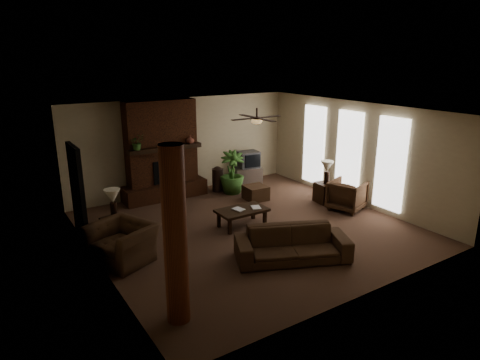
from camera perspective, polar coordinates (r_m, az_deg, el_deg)
room_shell at (r=9.69m, az=1.28°, el=1.13°), size 7.00×7.00×7.00m
fireplace at (r=12.15m, az=-10.46°, el=2.87°), size 2.40×0.70×2.80m
windows at (r=12.05m, az=14.47°, el=3.46°), size 0.08×3.65×2.35m
log_column at (r=6.35m, az=-8.77°, el=-7.64°), size 0.36×0.36×2.80m
doorway at (r=10.13m, az=-21.13°, el=-1.39°), size 0.10×1.00×2.10m
ceiling_fan at (r=9.92m, az=2.28°, el=8.16°), size 1.35×1.35×0.37m
sofa at (r=8.58m, az=7.12°, el=-7.92°), size 2.34×1.53×0.89m
armchair_left at (r=8.75m, az=-15.71°, el=-7.39°), size 1.19×1.40×1.04m
armchair_right at (r=11.54m, az=14.30°, el=-1.82°), size 1.03×1.06×0.87m
coffee_table at (r=10.13m, az=0.27°, el=-4.28°), size 1.20×0.70×0.43m
ottoman at (r=12.03m, az=2.14°, el=-1.73°), size 0.64×0.64×0.40m
tv_stand at (r=13.64m, az=1.14°, el=0.73°), size 0.97×0.78×0.50m
tv at (r=13.50m, az=1.13°, el=2.79°), size 0.71×0.60×0.52m
floor_vase at (r=12.71m, az=-3.03°, el=0.37°), size 0.34×0.34×0.77m
floor_plant at (r=12.54m, az=-1.08°, el=-0.20°), size 1.09×1.44×0.71m
side_table_left at (r=9.78m, az=-16.44°, el=-6.40°), size 0.61×0.61×0.55m
lamp_left at (r=9.55m, az=-16.85°, el=-2.34°), size 0.40×0.40×0.65m
side_table_right at (r=12.05m, az=11.46°, el=-1.66°), size 0.55×0.55×0.55m
lamp_right at (r=11.78m, az=11.69°, el=1.60°), size 0.37×0.37×0.65m
mantel_plant at (r=11.47m, az=-13.76°, el=4.77°), size 0.42×0.46×0.33m
mantel_vase at (r=12.07m, az=-6.76°, el=5.44°), size 0.27×0.27×0.22m
book_a at (r=9.95m, az=-0.65°, el=-3.43°), size 0.22×0.07×0.29m
book_b at (r=10.13m, az=1.59°, el=-3.06°), size 0.21×0.10×0.29m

